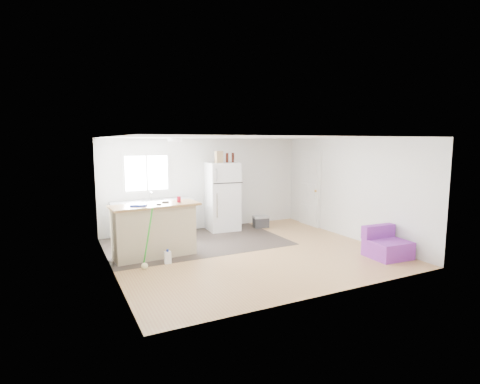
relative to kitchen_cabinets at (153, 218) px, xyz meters
name	(u,v)px	position (x,y,z in m)	size (l,w,h in m)	color
room	(249,196)	(1.49, -2.19, 0.74)	(5.51, 5.01, 2.41)	#AC7548
vinyl_zone	(196,242)	(0.76, -0.94, -0.45)	(4.05, 2.50, 0.00)	#312A25
window	(147,173)	(-0.06, 0.30, 1.10)	(1.18, 0.06, 0.98)	white
interior_door	(310,189)	(4.21, -0.64, 0.56)	(0.11, 0.92, 2.10)	white
ceiling_fixture	(175,140)	(0.29, -0.99, 1.91)	(0.30, 0.30, 0.07)	white
kitchen_cabinets	(153,218)	(0.00, 0.00, 0.00)	(2.02, 0.69, 1.17)	white
peninsula	(154,230)	(-0.36, -1.60, 0.09)	(1.79, 0.79, 1.08)	#CBB992
refrigerator	(222,196)	(1.81, -0.08, 0.44)	(0.83, 0.80, 1.78)	white
cooler	(261,222)	(2.84, -0.32, -0.29)	(0.45, 0.35, 0.32)	#313134
purple_seat	(386,246)	(3.82, -3.72, -0.23)	(0.79, 0.75, 0.62)	purple
cleaner_jug	(168,257)	(-0.26, -2.16, -0.33)	(0.13, 0.10, 0.28)	white
mop	(146,256)	(-0.69, -2.24, -0.22)	(0.26, 0.30, 1.13)	green
red_cup	(179,199)	(0.17, -1.58, 0.68)	(0.08, 0.08, 0.12)	red
blue_tray	(139,205)	(-0.67, -1.66, 0.64)	(0.30, 0.22, 0.04)	#142DC1
tool_a	(165,202)	(-0.10, -1.51, 0.64)	(0.14, 0.05, 0.03)	black
tool_b	(159,204)	(-0.29, -1.72, 0.63)	(0.10, 0.04, 0.03)	black
cardboard_box	(219,157)	(1.70, -0.14, 1.48)	(0.20, 0.10, 0.30)	#A2855C
bottle_left	(227,158)	(1.92, -0.16, 1.45)	(0.07, 0.07, 0.25)	#331009
bottle_right	(233,158)	(2.10, -0.11, 1.45)	(0.07, 0.07, 0.25)	#331009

